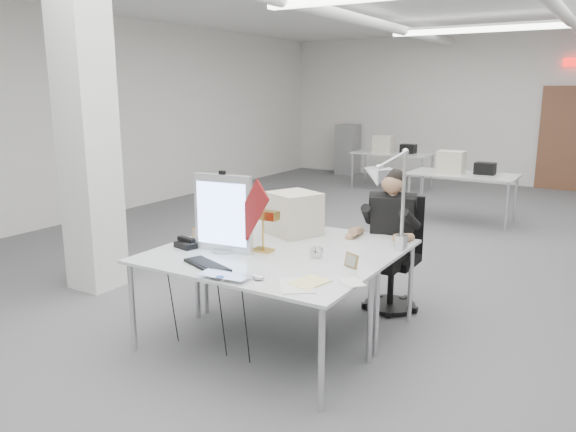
% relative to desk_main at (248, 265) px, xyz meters
% --- Properties ---
extents(room_shell, '(10.04, 14.04, 3.24)m').
position_rel_desk_main_xyz_m(room_shell, '(0.04, 2.63, 0.95)').
color(room_shell, '#525355').
rests_on(room_shell, ground).
extents(desk_main, '(1.80, 0.90, 0.02)m').
position_rel_desk_main_xyz_m(desk_main, '(0.00, 0.00, 0.00)').
color(desk_main, silver).
rests_on(desk_main, room_shell).
extents(desk_second, '(1.80, 0.90, 0.02)m').
position_rel_desk_main_xyz_m(desk_second, '(0.00, 0.90, 0.00)').
color(desk_second, silver).
rests_on(desk_second, room_shell).
extents(bg_desk_a, '(1.60, 0.80, 0.02)m').
position_rel_desk_main_xyz_m(bg_desk_a, '(0.20, 5.50, 0.00)').
color(bg_desk_a, silver).
rests_on(bg_desk_a, room_shell).
extents(bg_desk_b, '(1.60, 0.80, 0.02)m').
position_rel_desk_main_xyz_m(bg_desk_b, '(-1.80, 7.70, 0.00)').
color(bg_desk_b, silver).
rests_on(bg_desk_b, room_shell).
extents(filing_cabinet, '(0.45, 0.55, 1.20)m').
position_rel_desk_main_xyz_m(filing_cabinet, '(-3.50, 9.15, -0.14)').
color(filing_cabinet, gray).
rests_on(filing_cabinet, room_shell).
extents(office_chair, '(0.63, 0.63, 1.03)m').
position_rel_desk_main_xyz_m(office_chair, '(0.58, 1.50, -0.23)').
color(office_chair, black).
rests_on(office_chair, room_shell).
extents(seated_person, '(0.63, 0.71, 0.89)m').
position_rel_desk_main_xyz_m(seated_person, '(0.58, 1.45, 0.16)').
color(seated_person, black).
rests_on(seated_person, office_chair).
extents(monitor, '(0.51, 0.11, 0.63)m').
position_rel_desk_main_xyz_m(monitor, '(-0.36, 0.18, 0.33)').
color(monitor, silver).
rests_on(monitor, desk_main).
extents(pennant, '(0.44, 0.20, 0.51)m').
position_rel_desk_main_xyz_m(pennant, '(-0.06, 0.14, 0.39)').
color(pennant, maroon).
rests_on(pennant, monitor).
extents(keyboard, '(0.48, 0.30, 0.02)m').
position_rel_desk_main_xyz_m(keyboard, '(-0.21, -0.21, 0.02)').
color(keyboard, black).
rests_on(keyboard, desk_main).
extents(laptop, '(0.38, 0.27, 0.03)m').
position_rel_desk_main_xyz_m(laptop, '(0.06, -0.41, 0.03)').
color(laptop, '#B5B5BA').
rests_on(laptop, desk_main).
extents(mouse, '(0.11, 0.07, 0.04)m').
position_rel_desk_main_xyz_m(mouse, '(0.27, -0.26, 0.03)').
color(mouse, '#BBBCC0').
rests_on(mouse, desk_main).
extents(bankers_lamp, '(0.34, 0.15, 0.37)m').
position_rel_desk_main_xyz_m(bankers_lamp, '(-0.09, 0.34, 0.20)').
color(bankers_lamp, gold).
rests_on(bankers_lamp, desk_main).
extents(desk_phone, '(0.21, 0.20, 0.05)m').
position_rel_desk_main_xyz_m(desk_phone, '(-0.68, 0.11, 0.04)').
color(desk_phone, black).
rests_on(desk_phone, desk_main).
extents(picture_frame_left, '(0.16, 0.08, 0.12)m').
position_rel_desk_main_xyz_m(picture_frame_left, '(-0.71, 0.31, 0.07)').
color(picture_frame_left, '#9D7343').
rests_on(picture_frame_left, desk_main).
extents(picture_frame_right, '(0.14, 0.09, 0.11)m').
position_rel_desk_main_xyz_m(picture_frame_right, '(0.70, 0.33, 0.07)').
color(picture_frame_right, '#9D7644').
rests_on(picture_frame_right, desk_main).
extents(desk_clock, '(0.11, 0.06, 0.11)m').
position_rel_desk_main_xyz_m(desk_clock, '(0.37, 0.40, 0.06)').
color(desk_clock, silver).
rests_on(desk_clock, desk_main).
extents(paper_stack_a, '(0.36, 0.38, 0.01)m').
position_rel_desk_main_xyz_m(paper_stack_a, '(0.56, -0.23, 0.02)').
color(paper_stack_a, silver).
rests_on(paper_stack_a, desk_main).
extents(paper_stack_b, '(0.25, 0.30, 0.01)m').
position_rel_desk_main_xyz_m(paper_stack_b, '(0.60, -0.13, 0.02)').
color(paper_stack_b, '#EFE88F').
rests_on(paper_stack_b, desk_main).
extents(paper_stack_c, '(0.23, 0.22, 0.01)m').
position_rel_desk_main_xyz_m(paper_stack_c, '(0.85, 0.02, 0.02)').
color(paper_stack_c, silver).
rests_on(paper_stack_c, desk_main).
extents(beige_monitor, '(0.52, 0.51, 0.38)m').
position_rel_desk_main_xyz_m(beige_monitor, '(-0.15, 0.94, 0.20)').
color(beige_monitor, '#C1B6A0').
rests_on(beige_monitor, desk_second).
extents(architect_lamp, '(0.42, 0.71, 0.87)m').
position_rel_desk_main_xyz_m(architect_lamp, '(0.85, 0.72, 0.45)').
color(architect_lamp, silver).
rests_on(architect_lamp, desk_second).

